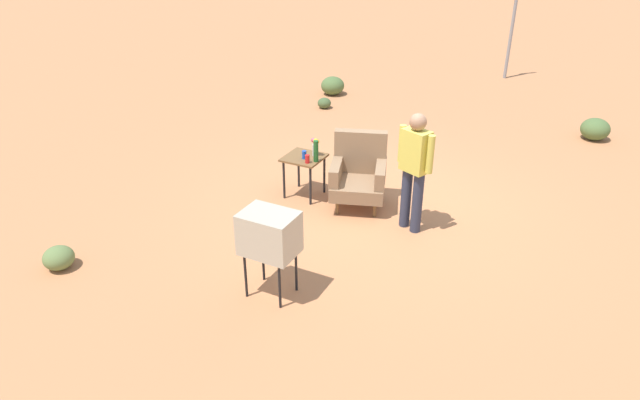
# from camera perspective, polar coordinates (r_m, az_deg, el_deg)

# --- Properties ---
(ground_plane) EXTENTS (60.00, 60.00, 0.00)m
(ground_plane) POSITION_cam_1_polar(r_m,az_deg,el_deg) (8.30, 6.10, -0.66)
(ground_plane) COLOR #C17A4C
(armchair) EXTENTS (0.97, 0.98, 1.06)m
(armchair) POSITION_cam_1_polar(r_m,az_deg,el_deg) (8.15, 3.96, 2.77)
(armchair) COLOR brown
(armchair) RESTS_ON ground
(side_table) EXTENTS (0.56, 0.56, 0.64)m
(side_table) POSITION_cam_1_polar(r_m,az_deg,el_deg) (8.36, -1.62, 3.83)
(side_table) COLOR black
(side_table) RESTS_ON ground
(tv_on_stand) EXTENTS (0.60, 0.45, 1.03)m
(tv_on_stand) POSITION_cam_1_polar(r_m,az_deg,el_deg) (6.08, -5.17, -3.44)
(tv_on_stand) COLOR black
(tv_on_stand) RESTS_ON ground
(person_standing) EXTENTS (0.53, 0.34, 1.64)m
(person_standing) POSITION_cam_1_polar(r_m,az_deg,el_deg) (7.39, 9.57, 3.49)
(person_standing) COLOR #2D3347
(person_standing) RESTS_ON ground
(road_sign) EXTENTS (0.33, 0.33, 2.44)m
(road_sign) POSITION_cam_1_polar(r_m,az_deg,el_deg) (15.35, 18.99, 16.63)
(road_sign) COLOR gray
(road_sign) RESTS_ON ground
(bottle_wine_green) EXTENTS (0.07, 0.07, 0.32)m
(bottle_wine_green) POSITION_cam_1_polar(r_m,az_deg,el_deg) (8.10, -0.42, 4.98)
(bottle_wine_green) COLOR #1E5623
(bottle_wine_green) RESTS_ON side_table
(soda_can_blue) EXTENTS (0.07, 0.07, 0.12)m
(soda_can_blue) POSITION_cam_1_polar(r_m,az_deg,el_deg) (8.23, -1.61, 4.62)
(soda_can_blue) COLOR blue
(soda_can_blue) RESTS_ON side_table
(soda_can_red) EXTENTS (0.07, 0.07, 0.12)m
(soda_can_red) POSITION_cam_1_polar(r_m,az_deg,el_deg) (8.09, -1.29, 4.19)
(soda_can_red) COLOR red
(soda_can_red) RESTS_ON side_table
(flower_vase) EXTENTS (0.14, 0.10, 0.27)m
(flower_vase) POSITION_cam_1_polar(r_m,az_deg,el_deg) (8.31, -0.48, 5.50)
(flower_vase) COLOR silver
(flower_vase) RESTS_ON side_table
(shrub_near) EXTENTS (0.53, 0.53, 0.41)m
(shrub_near) POSITION_cam_1_polar(r_m,az_deg,el_deg) (11.86, 26.17, 6.48)
(shrub_near) COLOR #516B38
(shrub_near) RESTS_ON ground
(shrub_mid) EXTENTS (0.37, 0.37, 0.29)m
(shrub_mid) POSITION_cam_1_polar(r_m,az_deg,el_deg) (7.52, -25.01, -5.34)
(shrub_mid) COLOR olive
(shrub_mid) RESTS_ON ground
(shrub_far) EXTENTS (0.55, 0.55, 0.42)m
(shrub_far) POSITION_cam_1_polar(r_m,az_deg,el_deg) (13.43, 1.29, 11.53)
(shrub_far) COLOR #516B38
(shrub_far) RESTS_ON ground
(shrub_lone) EXTENTS (0.30, 0.30, 0.23)m
(shrub_lone) POSITION_cam_1_polar(r_m,az_deg,el_deg) (12.47, 0.44, 9.82)
(shrub_lone) COLOR #475B33
(shrub_lone) RESTS_ON ground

